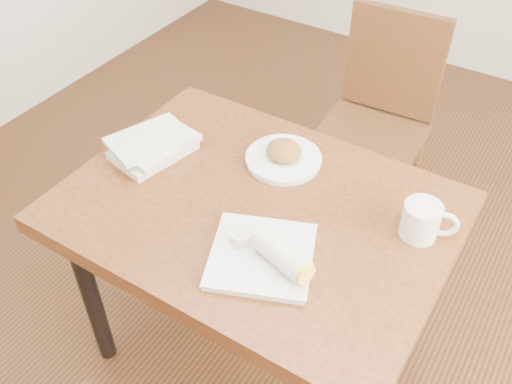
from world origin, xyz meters
The scene contains 7 objects.
ground centered at (0.00, 0.00, -0.01)m, with size 4.00×5.00×0.01m, color #472814.
table centered at (0.00, 0.00, 0.66)m, with size 1.12×0.84×0.75m.
chair_far centered at (0.02, 0.93, 0.55)m, with size 0.44×0.44×0.95m.
plate_scone centered at (-0.03, 0.21, 0.77)m, with size 0.24×0.24×0.08m.
coffee_mug centered at (0.45, 0.14, 0.81)m, with size 0.15×0.11×0.11m.
plate_burrito centered at (0.14, -0.17, 0.78)m, with size 0.35×0.35×0.09m.
book_stack centered at (-0.41, 0.03, 0.78)m, with size 0.25×0.29×0.07m.
Camera 1 is at (0.65, -1.03, 1.90)m, focal length 40.00 mm.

